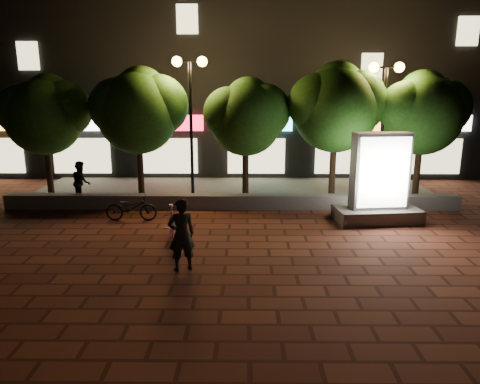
{
  "coord_description": "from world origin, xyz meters",
  "views": [
    {
      "loc": [
        0.46,
        -11.28,
        4.29
      ],
      "look_at": [
        0.33,
        1.5,
        1.21
      ],
      "focal_mm": 33.44,
      "sensor_mm": 36.0,
      "label": 1
    }
  ],
  "objects_px": {
    "tree_right": "(337,105)",
    "pedestrian": "(81,182)",
    "tree_far_right": "(424,110)",
    "street_lamp_right": "(385,96)",
    "rider": "(182,235)",
    "scooter_parked": "(131,208)",
    "tree_left": "(139,108)",
    "tree_mid": "(247,114)",
    "scooter_pink": "(174,227)",
    "tree_far_left": "(45,112)",
    "street_lamp_left": "(190,92)",
    "ad_kiosk": "(379,186)"
  },
  "relations": [
    {
      "from": "tree_far_left",
      "to": "rider",
      "type": "height_order",
      "value": "tree_far_left"
    },
    {
      "from": "tree_mid",
      "to": "tree_far_right",
      "type": "height_order",
      "value": "tree_far_right"
    },
    {
      "from": "tree_mid",
      "to": "street_lamp_left",
      "type": "distance_m",
      "value": 2.22
    },
    {
      "from": "tree_left",
      "to": "scooter_parked",
      "type": "height_order",
      "value": "tree_left"
    },
    {
      "from": "ad_kiosk",
      "to": "pedestrian",
      "type": "xyz_separation_m",
      "value": [
        -10.19,
        1.94,
        -0.3
      ]
    },
    {
      "from": "tree_far_right",
      "to": "pedestrian",
      "type": "relative_size",
      "value": 3.11
    },
    {
      "from": "street_lamp_left",
      "to": "pedestrian",
      "type": "distance_m",
      "value": 5.14
    },
    {
      "from": "tree_left",
      "to": "tree_right",
      "type": "bearing_deg",
      "value": 0.0
    },
    {
      "from": "street_lamp_left",
      "to": "rider",
      "type": "relative_size",
      "value": 2.95
    },
    {
      "from": "pedestrian",
      "to": "tree_left",
      "type": "bearing_deg",
      "value": -91.39
    },
    {
      "from": "tree_right",
      "to": "rider",
      "type": "bearing_deg",
      "value": -125.31
    },
    {
      "from": "tree_left",
      "to": "tree_right",
      "type": "distance_m",
      "value": 7.3
    },
    {
      "from": "tree_far_left",
      "to": "scooter_pink",
      "type": "relative_size",
      "value": 2.53
    },
    {
      "from": "street_lamp_right",
      "to": "rider",
      "type": "relative_size",
      "value": 2.84
    },
    {
      "from": "tree_left",
      "to": "rider",
      "type": "distance_m",
      "value": 7.72
    },
    {
      "from": "tree_far_left",
      "to": "scooter_parked",
      "type": "height_order",
      "value": "tree_far_left"
    },
    {
      "from": "tree_left",
      "to": "scooter_parked",
      "type": "bearing_deg",
      "value": -84.84
    },
    {
      "from": "pedestrian",
      "to": "rider",
      "type": "bearing_deg",
      "value": -169.65
    },
    {
      "from": "scooter_pink",
      "to": "scooter_parked",
      "type": "xyz_separation_m",
      "value": [
        -1.73,
        2.33,
        -0.12
      ]
    },
    {
      "from": "tree_mid",
      "to": "tree_right",
      "type": "distance_m",
      "value": 3.32
    },
    {
      "from": "tree_mid",
      "to": "scooter_parked",
      "type": "bearing_deg",
      "value": -141.76
    },
    {
      "from": "tree_right",
      "to": "tree_far_right",
      "type": "xyz_separation_m",
      "value": [
        3.2,
        -0.0,
        -0.2
      ]
    },
    {
      "from": "street_lamp_left",
      "to": "ad_kiosk",
      "type": "distance_m",
      "value": 7.35
    },
    {
      "from": "tree_right",
      "to": "scooter_pink",
      "type": "bearing_deg",
      "value": -135.17
    },
    {
      "from": "street_lamp_left",
      "to": "rider",
      "type": "bearing_deg",
      "value": -85.69
    },
    {
      "from": "tree_far_right",
      "to": "pedestrian",
      "type": "height_order",
      "value": "tree_far_right"
    },
    {
      "from": "scooter_parked",
      "to": "scooter_pink",
      "type": "bearing_deg",
      "value": -143.06
    },
    {
      "from": "tree_far_right",
      "to": "pedestrian",
      "type": "xyz_separation_m",
      "value": [
        -12.53,
        -0.96,
        -2.52
      ]
    },
    {
      "from": "street_lamp_left",
      "to": "tree_right",
      "type": "bearing_deg",
      "value": 2.81
    },
    {
      "from": "tree_mid",
      "to": "scooter_parked",
      "type": "distance_m",
      "value": 5.5
    },
    {
      "from": "tree_far_right",
      "to": "rider",
      "type": "height_order",
      "value": "tree_far_right"
    },
    {
      "from": "tree_mid",
      "to": "street_lamp_right",
      "type": "relative_size",
      "value": 0.9
    },
    {
      "from": "tree_right",
      "to": "rider",
      "type": "height_order",
      "value": "tree_right"
    },
    {
      "from": "tree_mid",
      "to": "scooter_pink",
      "type": "height_order",
      "value": "tree_mid"
    },
    {
      "from": "ad_kiosk",
      "to": "scooter_pink",
      "type": "height_order",
      "value": "ad_kiosk"
    },
    {
      "from": "tree_far_left",
      "to": "tree_right",
      "type": "height_order",
      "value": "tree_right"
    },
    {
      "from": "pedestrian",
      "to": "scooter_parked",
      "type": "bearing_deg",
      "value": -157.58
    },
    {
      "from": "rider",
      "to": "ad_kiosk",
      "type": "bearing_deg",
      "value": -167.02
    },
    {
      "from": "rider",
      "to": "scooter_parked",
      "type": "bearing_deg",
      "value": -82.6
    },
    {
      "from": "ad_kiosk",
      "to": "tree_mid",
      "type": "bearing_deg",
      "value": 145.11
    },
    {
      "from": "tree_left",
      "to": "street_lamp_left",
      "type": "xyz_separation_m",
      "value": [
        1.95,
        -0.26,
        0.58
      ]
    },
    {
      "from": "tree_far_left",
      "to": "scooter_parked",
      "type": "bearing_deg",
      "value": -37.96
    },
    {
      "from": "tree_far_left",
      "to": "tree_mid",
      "type": "distance_m",
      "value": 7.5
    },
    {
      "from": "tree_left",
      "to": "scooter_pink",
      "type": "relative_size",
      "value": 2.68
    },
    {
      "from": "tree_far_right",
      "to": "rider",
      "type": "xyz_separation_m",
      "value": [
        -8.06,
        -6.86,
        -2.49
      ]
    },
    {
      "from": "tree_left",
      "to": "tree_mid",
      "type": "relative_size",
      "value": 1.09
    },
    {
      "from": "tree_right",
      "to": "pedestrian",
      "type": "distance_m",
      "value": 9.76
    },
    {
      "from": "tree_far_right",
      "to": "pedestrian",
      "type": "bearing_deg",
      "value": -175.6
    },
    {
      "from": "tree_left",
      "to": "ad_kiosk",
      "type": "bearing_deg",
      "value": -19.6
    },
    {
      "from": "tree_mid",
      "to": "scooter_parked",
      "type": "xyz_separation_m",
      "value": [
        -3.73,
        -2.94,
        -2.78
      ]
    }
  ]
}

